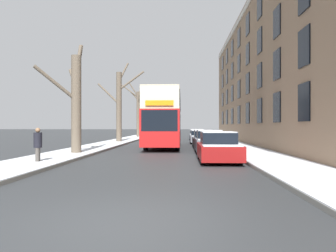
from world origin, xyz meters
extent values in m
plane|color=#303335|center=(0.00, 0.00, 0.00)|extent=(320.00, 320.00, 0.00)
cube|color=gray|center=(-5.40, 53.00, 0.07)|extent=(2.87, 130.00, 0.13)
cube|color=silver|center=(-5.40, 53.00, 0.15)|extent=(2.84, 130.00, 0.03)
cube|color=gray|center=(5.40, 53.00, 0.07)|extent=(2.87, 130.00, 0.13)
cube|color=silver|center=(5.40, 53.00, 0.15)|extent=(2.84, 130.00, 0.03)
cube|color=#8C7056|center=(11.33, 22.68, 6.37)|extent=(9.00, 44.53, 12.74)
cube|color=black|center=(6.80, 9.62, 2.80)|extent=(0.08, 1.40, 1.78)
cube|color=black|center=(6.80, 13.97, 2.80)|extent=(0.08, 1.40, 1.78)
cube|color=black|center=(6.80, 18.33, 2.80)|extent=(0.08, 1.40, 1.78)
cube|color=black|center=(6.80, 22.68, 2.80)|extent=(0.08, 1.40, 1.78)
cube|color=black|center=(6.80, 27.03, 2.80)|extent=(0.08, 1.40, 1.78)
cube|color=black|center=(6.80, 31.39, 2.80)|extent=(0.08, 1.40, 1.78)
cube|color=black|center=(6.80, 35.74, 2.80)|extent=(0.08, 1.40, 1.78)
cube|color=black|center=(6.80, 40.10, 2.80)|extent=(0.08, 1.40, 1.78)
cube|color=black|center=(6.80, 9.62, 5.35)|extent=(0.08, 1.40, 1.78)
cube|color=black|center=(6.80, 13.97, 5.35)|extent=(0.08, 1.40, 1.78)
cube|color=black|center=(6.80, 18.33, 5.35)|extent=(0.08, 1.40, 1.78)
cube|color=black|center=(6.80, 22.68, 5.35)|extent=(0.08, 1.40, 1.78)
cube|color=black|center=(6.80, 27.03, 5.35)|extent=(0.08, 1.40, 1.78)
cube|color=black|center=(6.80, 31.39, 5.35)|extent=(0.08, 1.40, 1.78)
cube|color=black|center=(6.80, 35.74, 5.35)|extent=(0.08, 1.40, 1.78)
cube|color=black|center=(6.80, 40.10, 5.35)|extent=(0.08, 1.40, 1.78)
cube|color=black|center=(6.80, 13.97, 7.90)|extent=(0.08, 1.40, 1.78)
cube|color=black|center=(6.80, 18.33, 7.90)|extent=(0.08, 1.40, 1.78)
cube|color=black|center=(6.80, 22.68, 7.90)|extent=(0.08, 1.40, 1.78)
cube|color=black|center=(6.80, 27.03, 7.90)|extent=(0.08, 1.40, 1.78)
cube|color=black|center=(6.80, 31.39, 7.90)|extent=(0.08, 1.40, 1.78)
cube|color=black|center=(6.80, 35.74, 7.90)|extent=(0.08, 1.40, 1.78)
cube|color=black|center=(6.80, 40.10, 7.90)|extent=(0.08, 1.40, 1.78)
cube|color=black|center=(6.80, 18.33, 10.44)|extent=(0.08, 1.40, 1.78)
cube|color=black|center=(6.80, 22.68, 10.44)|extent=(0.08, 1.40, 1.78)
cube|color=black|center=(6.80, 27.03, 10.44)|extent=(0.08, 1.40, 1.78)
cube|color=black|center=(6.80, 31.39, 10.44)|extent=(0.08, 1.40, 1.78)
cube|color=black|center=(6.80, 35.74, 10.44)|extent=(0.08, 1.40, 1.78)
cube|color=black|center=(6.80, 40.10, 10.44)|extent=(0.08, 1.40, 1.78)
cube|color=beige|center=(6.79, 22.68, 12.22)|extent=(0.12, 43.64, 0.44)
cylinder|color=brown|center=(-4.98, 12.89, 2.89)|extent=(0.57, 0.57, 5.78)
cylinder|color=brown|center=(-5.33, 13.41, 4.54)|extent=(0.95, 1.26, 1.29)
cylinder|color=brown|center=(-5.88, 12.13, 4.06)|extent=(2.02, 1.75, 1.87)
cylinder|color=brown|center=(-5.04, 13.56, 5.53)|extent=(0.32, 1.52, 2.38)
cylinder|color=brown|center=(-4.99, 13.32, 5.64)|extent=(0.21, 1.05, 1.90)
cylinder|color=brown|center=(-5.16, 26.62, 3.53)|extent=(0.54, 0.54, 7.07)
cylinder|color=brown|center=(-3.94, 26.82, 6.25)|extent=(2.58, 0.61, 2.03)
cylinder|color=brown|center=(-4.77, 26.99, 7.11)|extent=(1.03, 0.99, 2.04)
cylinder|color=brown|center=(-6.31, 27.00, 4.95)|extent=(2.47, 0.98, 2.26)
cylinder|color=brown|center=(-5.14, 40.72, 3.30)|extent=(0.45, 0.45, 6.61)
cylinder|color=brown|center=(-6.42, 41.40, 6.75)|extent=(2.71, 1.53, 2.02)
cylinder|color=brown|center=(-4.90, 40.17, 6.02)|extent=(0.69, 1.30, 2.47)
cylinder|color=brown|center=(-5.00, 42.09, 6.62)|extent=(0.45, 2.84, 2.11)
cylinder|color=brown|center=(-5.88, 41.19, 6.19)|extent=(1.66, 1.14, 1.74)
cylinder|color=brown|center=(-5.79, 40.78, 6.88)|extent=(1.45, 0.28, 2.13)
cube|color=red|center=(-0.27, 20.37, 1.56)|extent=(2.54, 11.56, 2.45)
cube|color=beige|center=(-0.27, 20.37, 3.49)|extent=(2.49, 11.33, 1.41)
cube|color=beige|center=(-0.27, 20.37, 4.26)|extent=(2.49, 11.33, 0.12)
cube|color=black|center=(-0.27, 20.37, 2.03)|extent=(2.57, 10.18, 1.27)
cube|color=black|center=(-0.27, 20.37, 3.56)|extent=(2.57, 10.18, 1.07)
cube|color=black|center=(-0.27, 14.61, 2.03)|extent=(2.29, 0.06, 1.34)
cube|color=orange|center=(-0.27, 14.60, 3.14)|extent=(1.78, 0.05, 0.32)
cylinder|color=black|center=(-1.37, 16.90, 0.49)|extent=(0.30, 0.97, 0.97)
cylinder|color=black|center=(0.83, 16.90, 0.49)|extent=(0.30, 0.97, 0.97)
cylinder|color=black|center=(-1.37, 23.61, 0.49)|extent=(0.30, 0.97, 0.97)
cylinder|color=black|center=(0.83, 23.61, 0.49)|extent=(0.30, 0.97, 0.97)
cube|color=maroon|center=(2.87, 9.78, 0.50)|extent=(1.84, 4.09, 0.66)
cube|color=black|center=(2.87, 9.95, 1.11)|extent=(1.58, 2.05, 0.55)
cube|color=silver|center=(2.87, 9.95, 1.41)|extent=(1.55, 1.94, 0.05)
cube|color=silver|center=(2.87, 8.33, 0.85)|extent=(1.66, 1.07, 0.04)
cylinder|color=black|center=(2.06, 8.56, 0.30)|extent=(0.20, 0.60, 0.60)
cylinder|color=black|center=(3.68, 8.56, 0.30)|extent=(0.20, 0.60, 0.60)
cylinder|color=black|center=(2.06, 11.01, 0.30)|extent=(0.20, 0.60, 0.60)
cylinder|color=black|center=(3.68, 11.01, 0.30)|extent=(0.20, 0.60, 0.60)
cube|color=slate|center=(2.87, 14.92, 0.52)|extent=(1.76, 4.20, 0.71)
cube|color=black|center=(2.87, 15.09, 1.13)|extent=(1.51, 2.10, 0.50)
cube|color=silver|center=(2.87, 15.09, 1.41)|extent=(1.48, 2.00, 0.06)
cube|color=silver|center=(2.87, 13.43, 0.90)|extent=(1.58, 1.10, 0.05)
cylinder|color=black|center=(2.10, 13.66, 0.32)|extent=(0.20, 0.64, 0.64)
cylinder|color=black|center=(3.64, 13.66, 0.32)|extent=(0.20, 0.64, 0.64)
cylinder|color=black|center=(2.10, 16.18, 0.32)|extent=(0.20, 0.64, 0.64)
cylinder|color=black|center=(3.64, 16.18, 0.32)|extent=(0.20, 0.64, 0.64)
cube|color=black|center=(2.87, 20.21, 0.45)|extent=(1.71, 4.38, 0.56)
cube|color=black|center=(2.87, 20.38, 1.01)|extent=(1.47, 2.19, 0.56)
cube|color=silver|center=(2.87, 20.38, 1.34)|extent=(1.44, 2.08, 0.10)
cube|color=silver|center=(2.87, 18.65, 0.77)|extent=(1.54, 1.14, 0.08)
cylinder|color=black|center=(2.12, 18.89, 0.30)|extent=(0.20, 0.61, 0.61)
cylinder|color=black|center=(3.61, 18.89, 0.30)|extent=(0.20, 0.61, 0.61)
cylinder|color=black|center=(2.12, 21.52, 0.30)|extent=(0.20, 0.61, 0.61)
cylinder|color=black|center=(3.61, 21.52, 0.30)|extent=(0.20, 0.61, 0.61)
cube|color=slate|center=(2.87, 26.27, 0.45)|extent=(1.89, 4.44, 0.57)
cube|color=black|center=(2.87, 26.45, 0.99)|extent=(1.62, 2.22, 0.49)
cube|color=silver|center=(2.87, 26.45, 1.27)|extent=(1.58, 2.11, 0.07)
cube|color=silver|center=(2.87, 24.70, 0.77)|extent=(1.70, 1.16, 0.05)
cylinder|color=black|center=(2.04, 24.94, 0.32)|extent=(0.20, 0.64, 0.64)
cylinder|color=black|center=(3.70, 24.94, 0.32)|extent=(0.20, 0.64, 0.64)
cylinder|color=black|center=(2.04, 27.60, 0.32)|extent=(0.20, 0.64, 0.64)
cylinder|color=black|center=(3.70, 27.60, 0.32)|extent=(0.20, 0.64, 0.64)
cube|color=slate|center=(2.87, 32.71, 0.45)|extent=(1.76, 4.11, 0.56)
cube|color=black|center=(2.87, 32.88, 0.97)|extent=(1.51, 2.05, 0.49)
cube|color=silver|center=(2.87, 32.88, 1.27)|extent=(1.48, 1.95, 0.10)
cube|color=silver|center=(2.87, 31.26, 0.76)|extent=(1.58, 1.07, 0.08)
cylinder|color=black|center=(2.10, 31.48, 0.32)|extent=(0.20, 0.65, 0.65)
cylinder|color=black|center=(3.64, 31.48, 0.32)|extent=(0.20, 0.65, 0.65)
cylinder|color=black|center=(2.10, 33.95, 0.32)|extent=(0.20, 0.65, 0.65)
cylinder|color=black|center=(3.64, 33.95, 0.32)|extent=(0.20, 0.65, 0.65)
cylinder|color=#4C4742|center=(-5.11, 8.07, 0.38)|extent=(0.17, 0.17, 0.75)
cylinder|color=#4C4742|center=(-5.13, 8.23, 0.38)|extent=(0.17, 0.17, 0.75)
cylinder|color=black|center=(-5.12, 8.15, 1.08)|extent=(0.35, 0.35, 0.66)
sphere|color=#8C6647|center=(-5.12, 8.15, 1.52)|extent=(0.21, 0.21, 0.21)
camera|label=1|loc=(1.15, -5.80, 1.70)|focal=35.00mm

